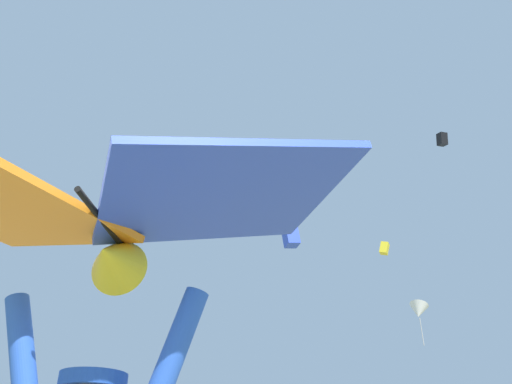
{
  "coord_description": "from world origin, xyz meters",
  "views": [
    {
      "loc": [
        0.87,
        -1.56,
        1.23
      ],
      "look_at": [
        -0.24,
        2.27,
        3.53
      ],
      "focal_mm": 37.11,
      "sensor_mm": 36.0,
      "label": 1
    }
  ],
  "objects_px": {
    "distant_kite_white_high_right": "(419,311)",
    "distant_kite_blue_mid_right": "(291,236)",
    "distant_kite_black_low_right": "(442,139)",
    "distant_kite_yellow_low_left": "(384,248)",
    "held_stunt_kite": "(109,214)"
  },
  "relations": [
    {
      "from": "held_stunt_kite",
      "to": "distant_kite_black_low_right",
      "type": "relative_size",
      "value": 2.24
    },
    {
      "from": "distant_kite_blue_mid_right",
      "to": "distant_kite_black_low_right",
      "type": "bearing_deg",
      "value": 5.18
    },
    {
      "from": "distant_kite_white_high_right",
      "to": "distant_kite_black_low_right",
      "type": "bearing_deg",
      "value": -58.65
    },
    {
      "from": "distant_kite_white_high_right",
      "to": "distant_kite_blue_mid_right",
      "type": "relative_size",
      "value": 2.05
    },
    {
      "from": "distant_kite_blue_mid_right",
      "to": "distant_kite_yellow_low_left",
      "type": "bearing_deg",
      "value": 21.46
    },
    {
      "from": "distant_kite_white_high_right",
      "to": "distant_kite_blue_mid_right",
      "type": "distance_m",
      "value": 9.53
    },
    {
      "from": "held_stunt_kite",
      "to": "distant_kite_white_high_right",
      "type": "height_order",
      "value": "distant_kite_white_high_right"
    },
    {
      "from": "held_stunt_kite",
      "to": "distant_kite_black_low_right",
      "type": "height_order",
      "value": "distant_kite_black_low_right"
    },
    {
      "from": "distant_kite_black_low_right",
      "to": "distant_kite_white_high_right",
      "type": "xyz_separation_m",
      "value": [
        -2.92,
        4.79,
        -9.32
      ]
    },
    {
      "from": "distant_kite_yellow_low_left",
      "to": "distant_kite_blue_mid_right",
      "type": "distance_m",
      "value": 5.74
    },
    {
      "from": "held_stunt_kite",
      "to": "distant_kite_blue_mid_right",
      "type": "relative_size",
      "value": 1.47
    },
    {
      "from": "distant_kite_white_high_right",
      "to": "distant_kite_blue_mid_right",
      "type": "bearing_deg",
      "value": -140.19
    },
    {
      "from": "distant_kite_black_low_right",
      "to": "distant_kite_white_high_right",
      "type": "height_order",
      "value": "distant_kite_black_low_right"
    },
    {
      "from": "distant_kite_black_low_right",
      "to": "distant_kite_yellow_low_left",
      "type": "distance_m",
      "value": 7.85
    },
    {
      "from": "distant_kite_black_low_right",
      "to": "distant_kite_yellow_low_left",
      "type": "bearing_deg",
      "value": 164.68
    }
  ]
}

